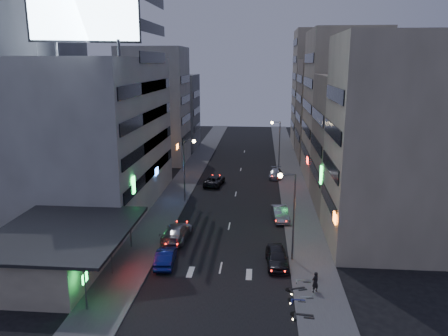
# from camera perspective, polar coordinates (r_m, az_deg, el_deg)

# --- Properties ---
(ground) EXTENTS (180.00, 180.00, 0.00)m
(ground) POSITION_cam_1_polar(r_m,az_deg,el_deg) (35.50, -1.06, -15.79)
(ground) COLOR black
(ground) RESTS_ON ground
(sidewalk_left) EXTENTS (4.00, 120.00, 0.12)m
(sidewalk_left) POSITION_cam_1_polar(r_m,az_deg,el_deg) (64.18, -5.39, -2.12)
(sidewalk_left) COLOR #4C4C4F
(sidewalk_left) RESTS_ON ground
(sidewalk_right) EXTENTS (4.00, 120.00, 0.12)m
(sidewalk_right) POSITION_cam_1_polar(r_m,az_deg,el_deg) (63.35, 9.01, -2.44)
(sidewalk_right) COLOR #4C4C4F
(sidewalk_right) RESTS_ON ground
(food_court) EXTENTS (11.00, 13.00, 3.88)m
(food_court) POSITION_cam_1_polar(r_m,az_deg,el_deg) (40.08, -21.26, -10.03)
(food_court) COLOR #BEAF95
(food_court) RESTS_ON ground
(white_building) EXTENTS (14.00, 24.00, 18.00)m
(white_building) POSITION_cam_1_polar(r_m,az_deg,el_deg) (55.29, -16.71, 4.29)
(white_building) COLOR #B9B9B4
(white_building) RESTS_ON ground
(grey_tower) EXTENTS (10.00, 14.00, 34.00)m
(grey_tower) POSITION_cam_1_polar(r_m,az_deg,el_deg) (61.20, -24.23, 12.07)
(grey_tower) COLOR gray
(grey_tower) RESTS_ON ground
(shophouse_near) EXTENTS (10.00, 11.00, 20.00)m
(shophouse_near) POSITION_cam_1_polar(r_m,az_deg,el_deg) (43.51, 20.49, 2.93)
(shophouse_near) COLOR #BEAF95
(shophouse_near) RESTS_ON ground
(shophouse_mid) EXTENTS (11.00, 12.00, 16.00)m
(shophouse_mid) POSITION_cam_1_polar(r_m,az_deg,el_deg) (54.95, 17.72, 3.11)
(shophouse_mid) COLOR gray
(shophouse_mid) RESTS_ON ground
(shophouse_far) EXTENTS (10.00, 14.00, 22.00)m
(shophouse_far) POSITION_cam_1_polar(r_m,az_deg,el_deg) (67.08, 15.10, 7.68)
(shophouse_far) COLOR #BEAF95
(shophouse_far) RESTS_ON ground
(far_left_a) EXTENTS (11.00, 10.00, 20.00)m
(far_left_a) POSITION_cam_1_polar(r_m,az_deg,el_deg) (78.39, -9.05, 8.04)
(far_left_a) COLOR #B9B9B4
(far_left_a) RESTS_ON ground
(far_left_b) EXTENTS (12.00, 10.00, 15.00)m
(far_left_b) POSITION_cam_1_polar(r_m,az_deg,el_deg) (91.35, -7.35, 7.30)
(far_left_b) COLOR gray
(far_left_b) RESTS_ON ground
(far_right_a) EXTENTS (11.00, 12.00, 18.00)m
(far_right_a) POSITION_cam_1_polar(r_m,az_deg,el_deg) (82.09, 13.57, 7.38)
(far_right_a) COLOR gray
(far_right_a) RESTS_ON ground
(far_right_b) EXTENTS (12.00, 12.00, 24.00)m
(far_right_b) POSITION_cam_1_polar(r_m,az_deg,el_deg) (95.74, 12.75, 10.07)
(far_right_b) COLOR #BEAF95
(far_right_b) RESTS_ON ground
(billboard) EXTENTS (9.52, 3.75, 6.20)m
(billboard) POSITION_cam_1_polar(r_m,az_deg,el_deg) (44.04, -17.73, 18.53)
(billboard) COLOR #595B60
(billboard) RESTS_ON white_building
(street_lamp_right_near) EXTENTS (1.60, 0.44, 8.02)m
(street_lamp_right_near) POSITION_cam_1_polar(r_m,az_deg,el_deg) (38.76, 8.58, -4.67)
(street_lamp_right_near) COLOR #595B60
(street_lamp_right_near) RESTS_ON sidewalk_right
(street_lamp_left) EXTENTS (1.60, 0.44, 8.02)m
(street_lamp_left) POSITION_cam_1_polar(r_m,az_deg,el_deg) (54.88, -4.83, 0.89)
(street_lamp_left) COLOR #595B60
(street_lamp_left) RESTS_ON sidewalk_left
(street_lamp_right_far) EXTENTS (1.60, 0.44, 8.02)m
(street_lamp_right_far) POSITION_cam_1_polar(r_m,az_deg,el_deg) (71.81, 6.96, 3.87)
(street_lamp_right_far) COLOR #595B60
(street_lamp_right_far) RESTS_ON sidewalk_right
(parked_car_right_near) EXTENTS (2.16, 4.75, 1.58)m
(parked_car_right_near) POSITION_cam_1_polar(r_m,az_deg,el_deg) (39.39, 6.94, -11.47)
(parked_car_right_near) COLOR #26262B
(parked_car_right_near) RESTS_ON ground
(parked_car_right_mid) EXTENTS (2.12, 4.74, 1.51)m
(parked_car_right_mid) POSITION_cam_1_polar(r_m,az_deg,el_deg) (50.09, 7.33, -5.93)
(parked_car_right_mid) COLOR #9C9FA3
(parked_car_right_mid) RESTS_ON ground
(parked_car_left) EXTENTS (3.00, 5.44, 1.44)m
(parked_car_left) POSITION_cam_1_polar(r_m,az_deg,el_deg) (63.48, -1.27, -1.62)
(parked_car_left) COLOR #252429
(parked_car_left) RESTS_ON ground
(parked_car_right_far) EXTENTS (2.22, 4.76, 1.34)m
(parked_car_right_far) POSITION_cam_1_polar(r_m,az_deg,el_deg) (68.05, 6.73, -0.71)
(parked_car_right_far) COLOR #95979D
(parked_car_right_far) RESTS_ON ground
(road_car_blue) EXTENTS (1.86, 4.51, 1.45)m
(road_car_blue) POSITION_cam_1_polar(r_m,az_deg,el_deg) (39.60, -7.62, -11.45)
(road_car_blue) COLOR navy
(road_car_blue) RESTS_ON ground
(road_car_silver) EXTENTS (2.70, 5.84, 1.65)m
(road_car_silver) POSITION_cam_1_polar(r_m,az_deg,el_deg) (44.65, -6.19, -8.28)
(road_car_silver) COLOR #9FA0A7
(road_car_silver) RESTS_ON ground
(person) EXTENTS (0.73, 0.68, 1.67)m
(person) POSITION_cam_1_polar(r_m,az_deg,el_deg) (35.46, 11.82, -14.37)
(person) COLOR black
(person) RESTS_ON sidewalk_right
(scooter_black_a) EXTENTS (0.89, 2.10, 1.25)m
(scooter_black_a) POSITION_cam_1_polar(r_m,az_deg,el_deg) (32.72, 11.72, -17.36)
(scooter_black_a) COLOR black
(scooter_black_a) RESTS_ON sidewalk_right
(scooter_silver_a) EXTENTS (0.80, 1.66, 0.98)m
(scooter_silver_a) POSITION_cam_1_polar(r_m,az_deg,el_deg) (35.05, 11.46, -15.36)
(scooter_silver_a) COLOR #B3B6BB
(scooter_silver_a) RESTS_ON sidewalk_right
(scooter_blue) EXTENTS (0.62, 1.62, 0.97)m
(scooter_blue) POSITION_cam_1_polar(r_m,az_deg,el_deg) (34.48, 10.61, -15.84)
(scooter_blue) COLOR navy
(scooter_blue) RESTS_ON sidewalk_right
(scooter_black_b) EXTENTS (1.26, 2.06, 1.20)m
(scooter_black_b) POSITION_cam_1_polar(r_m,az_deg,el_deg) (36.14, 10.49, -14.17)
(scooter_black_b) COLOR black
(scooter_black_b) RESTS_ON sidewalk_right
(scooter_silver_b) EXTENTS (0.62, 1.73, 1.05)m
(scooter_silver_b) POSITION_cam_1_polar(r_m,az_deg,el_deg) (37.21, 11.21, -13.47)
(scooter_silver_b) COLOR gray
(scooter_silver_b) RESTS_ON sidewalk_right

